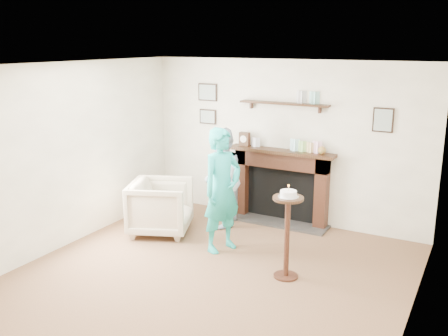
{
  "coord_description": "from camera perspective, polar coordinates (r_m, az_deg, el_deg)",
  "views": [
    {
      "loc": [
        2.76,
        -4.57,
        2.76
      ],
      "look_at": [
        -0.19,
        0.9,
        1.17
      ],
      "focal_mm": 40.0,
      "sensor_mm": 36.0,
      "label": 1
    }
  ],
  "objects": [
    {
      "name": "armchair",
      "position": [
        7.54,
        -7.14,
        -7.25
      ],
      "size": [
        1.12,
        1.11,
        0.79
      ],
      "primitive_type": "imported",
      "rotation": [
        0.0,
        0.0,
        1.96
      ],
      "color": "tan",
      "rests_on": "ground"
    },
    {
      "name": "pedestal_table",
      "position": [
        5.92,
        7.27,
        -6.04
      ],
      "size": [
        0.36,
        0.36,
        1.16
      ],
      "color": "black",
      "rests_on": "ground"
    },
    {
      "name": "man",
      "position": [
        7.73,
        -0.31,
        -6.58
      ],
      "size": [
        0.75,
        0.87,
        1.52
      ],
      "primitive_type": "imported",
      "rotation": [
        0.0,
        0.0,
        -1.29
      ],
      "color": "#CBDFFE",
      "rests_on": "ground"
    },
    {
      "name": "ground",
      "position": [
        6.01,
        -2.52,
        -13.03
      ],
      "size": [
        5.0,
        5.0,
        0.0
      ],
      "primitive_type": "plane",
      "color": "brown",
      "rests_on": "ground"
    },
    {
      "name": "woman",
      "position": [
        6.91,
        -0.21,
        -9.22
      ],
      "size": [
        0.59,
        0.71,
        1.68
      ],
      "primitive_type": "imported",
      "rotation": [
        0.0,
        0.0,
        1.21
      ],
      "color": "#20AABA",
      "rests_on": "ground"
    },
    {
      "name": "room_shell",
      "position": [
        6.05,
        0.68,
        3.49
      ],
      "size": [
        4.54,
        5.02,
        2.52
      ],
      "color": "beige",
      "rests_on": "ground"
    }
  ]
}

